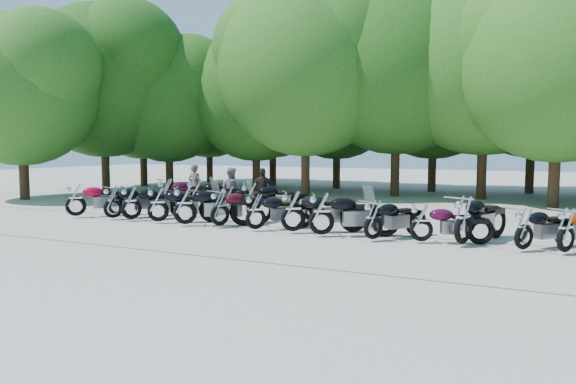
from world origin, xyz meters
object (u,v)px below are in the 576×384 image
at_px(motorcycle_1, 113,201).
at_px(motorcycle_13, 566,228).
at_px(motorcycle_14, 167,193).
at_px(rider_0, 195,186).
at_px(motorcycle_10, 422,221).
at_px(motorcycle_15, 197,194).
at_px(motorcycle_4, 185,204).
at_px(motorcycle_17, 251,198).
at_px(motorcycle_3, 158,203).
at_px(motorcycle_7, 293,209).
at_px(rider_1, 231,190).
at_px(motorcycle_16, 229,199).
at_px(motorcycle_5, 220,206).
at_px(motorcycle_2, 131,201).
at_px(motorcycle_6, 256,210).
at_px(motorcycle_9, 373,218).
at_px(motorcycle_11, 463,218).
at_px(motorcycle_12, 524,227).
at_px(motorcycle_0, 76,199).
at_px(rider_2, 263,191).

distance_m(motorcycle_1, motorcycle_13, 13.50).
distance_m(motorcycle_14, rider_0, 1.65).
bearing_deg(motorcycle_10, motorcycle_15, 53.30).
relative_size(motorcycle_4, motorcycle_17, 1.02).
relative_size(motorcycle_3, motorcycle_7, 0.96).
bearing_deg(rider_0, motorcycle_14, 85.79).
bearing_deg(motorcycle_17, rider_1, 25.91).
bearing_deg(motorcycle_16, motorcycle_5, 172.66).
xyz_separation_m(motorcycle_16, rider_1, (-0.36, 0.72, 0.25)).
bearing_deg(motorcycle_4, motorcycle_14, 16.99).
bearing_deg(motorcycle_7, motorcycle_1, 57.30).
bearing_deg(motorcycle_7, rider_1, 17.33).
distance_m(motorcycle_2, motorcycle_6, 4.73).
xyz_separation_m(motorcycle_9, rider_0, (-8.71, 4.41, 0.26)).
relative_size(motorcycle_2, motorcycle_13, 1.08).
bearing_deg(motorcycle_7, motorcycle_15, 30.21).
relative_size(motorcycle_15, rider_0, 1.46).
height_order(motorcycle_3, motorcycle_6, motorcycle_3).
bearing_deg(motorcycle_5, motorcycle_11, -155.59).
distance_m(motorcycle_7, motorcycle_16, 4.67).
distance_m(motorcycle_10, motorcycle_11, 1.01).
bearing_deg(motorcycle_3, motorcycle_11, -123.90).
bearing_deg(motorcycle_15, motorcycle_16, -113.16).
bearing_deg(motorcycle_12, motorcycle_13, -139.37).
distance_m(motorcycle_2, motorcycle_10, 9.48).
bearing_deg(motorcycle_3, motorcycle_2, 52.81).
xyz_separation_m(motorcycle_7, motorcycle_9, (2.39, -0.21, -0.08)).
relative_size(motorcycle_3, motorcycle_13, 1.09).
distance_m(motorcycle_5, motorcycle_7, 2.47).
relative_size(motorcycle_0, motorcycle_17, 0.97).
xyz_separation_m(motorcycle_3, motorcycle_4, (1.15, -0.12, 0.04)).
xyz_separation_m(motorcycle_7, motorcycle_13, (6.83, 0.02, -0.08)).
bearing_deg(motorcycle_1, rider_2, -110.44).
xyz_separation_m(motorcycle_5, motorcycle_6, (1.30, -0.11, -0.03)).
relative_size(motorcycle_10, motorcycle_13, 0.94).
bearing_deg(motorcycle_6, rider_2, -25.38).
bearing_deg(motorcycle_6, motorcycle_11, -138.86).
relative_size(motorcycle_5, motorcycle_13, 1.07).
relative_size(motorcycle_1, motorcycle_4, 0.93).
xyz_separation_m(motorcycle_5, motorcycle_12, (8.43, -0.06, -0.07)).
distance_m(motorcycle_4, motorcycle_13, 10.43).
distance_m(motorcycle_9, rider_1, 7.50).
distance_m(motorcycle_1, motorcycle_12, 12.63).
relative_size(motorcycle_14, motorcycle_15, 0.99).
relative_size(motorcycle_0, motorcycle_13, 1.10).
relative_size(motorcycle_0, motorcycle_9, 1.10).
bearing_deg(motorcycle_4, motorcycle_11, -117.61).
height_order(motorcycle_14, rider_0, rider_0).
bearing_deg(motorcycle_13, motorcycle_11, 32.79).
relative_size(motorcycle_6, rider_1, 1.29).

